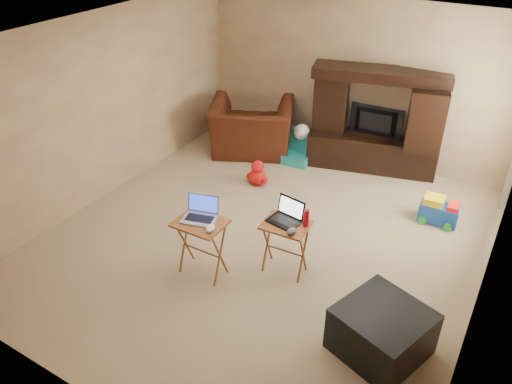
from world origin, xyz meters
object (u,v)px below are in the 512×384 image
Objects in this scene: television at (375,123)px; mouse_left at (211,228)px; plush_toy at (258,173)px; mouse_right at (292,231)px; water_bottle at (306,218)px; push_toy at (439,210)px; laptop_right at (284,213)px; entertainment_center at (375,121)px; recliner at (252,128)px; tray_table_left at (202,248)px; child_rocker at (298,147)px; ottoman at (382,331)px; tray_table_right at (285,248)px; laptop_left at (199,211)px.

television reaches higher than mouse_left.
plush_toy is at bearing 107.69° from mouse_left.
mouse_right is 0.22m from water_bottle.
laptop_right is (-1.32, -1.87, 0.59)m from push_toy.
entertainment_center is 1.49× the size of recliner.
tray_table_left is 1.21m from water_bottle.
child_rocker is 0.95m from plush_toy.
television is at bearing 47.55° from plush_toy.
ottoman reaches higher than push_toy.
ottoman is at bearing -38.80° from plush_toy.
entertainment_center is 2.41× the size of television.
recliner is 2.41× the size of child_rocker.
laptop_right reaches higher than child_rocker.
tray_table_right is at bearing 86.54° from television.
entertainment_center is at bearing 98.42° from laptop_right.
mouse_left is 1.03m from water_bottle.
laptop_left is (-0.80, -3.35, 0.06)m from television.
child_rocker is 0.71× the size of ottoman.
push_toy is 0.76× the size of tray_table_right.
tray_table_right is at bearing 43.99° from mouse_left.
water_bottle reaches higher than ottoman.
television reaches higher than tray_table_right.
television is 2.36× the size of laptop_right.
mouse_right is at bearing -69.81° from child_rocker.
laptop_left is 2.76× the size of mouse_right.
ottoman reaches higher than plush_toy.
push_toy is 2.48× the size of water_bottle.
push_toy is at bearing 32.67° from laptop_left.
television is at bearing 98.42° from laptop_right.
entertainment_center is 1.74m from push_toy.
mouse_right reaches higher than tray_table_left.
tray_table_left is at bearing 85.56° from recliner.
ottoman is at bearing 107.50° from television.
child_rocker is 1.48× the size of laptop_left.
water_bottle reaches higher than recliner.
entertainment_center is 3.60× the size of child_rocker.
water_bottle reaches higher than push_toy.
tray_table_left is at bearing 73.42° from television.
mouse_left is (-0.55, -0.59, -0.04)m from laptop_right.
laptop_right is at bearing -165.96° from water_bottle.
tray_table_right is 0.92m from mouse_left.
tray_table_right is 1.91× the size of laptop_right.
mouse_left is at bearing -72.31° from plush_toy.
push_toy is 2.45m from ottoman.
plush_toy is (-1.24, -1.36, -0.60)m from entertainment_center.
mouse_left is 0.85m from mouse_right.
water_bottle is (0.98, 0.58, 0.40)m from tray_table_left.
television is 3.72m from ottoman.
plush_toy reaches higher than push_toy.
television is at bearing 94.44° from water_bottle.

